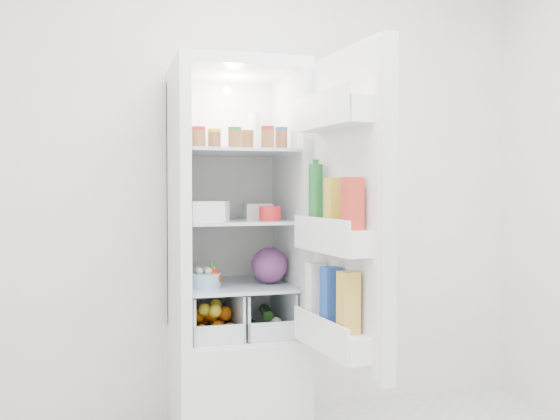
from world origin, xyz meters
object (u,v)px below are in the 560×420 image
object	(u,v)px
refrigerator	(234,298)
red_cabbage	(269,265)
mushroom_bowl	(205,280)
fridge_door	(345,217)

from	to	relation	value
refrigerator	red_cabbage	distance (m)	0.25
refrigerator	red_cabbage	size ratio (longest dim) A/B	10.28
refrigerator	red_cabbage	bearing A→B (deg)	-32.83
mushroom_bowl	refrigerator	bearing A→B (deg)	40.03
refrigerator	mushroom_bowl	bearing A→B (deg)	-139.97
refrigerator	fridge_door	size ratio (longest dim) A/B	1.38
refrigerator	mushroom_bowl	size ratio (longest dim) A/B	12.29
refrigerator	mushroom_bowl	xyz separation A→B (m)	(-0.17, -0.14, 0.12)
red_cabbage	mushroom_bowl	distance (m)	0.33
mushroom_bowl	fridge_door	xyz separation A→B (m)	(0.50, -0.50, 0.31)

